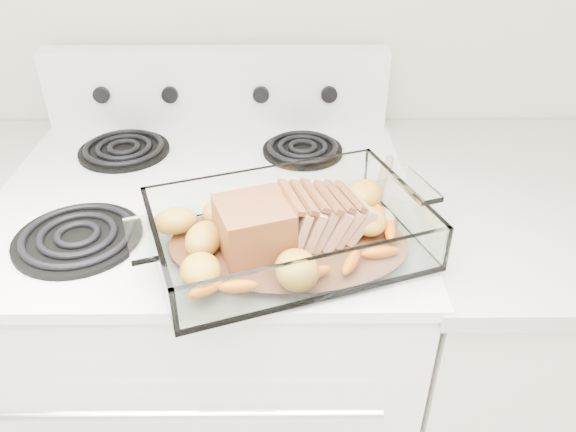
{
  "coord_description": "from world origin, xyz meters",
  "views": [
    {
      "loc": [
        0.15,
        0.74,
        1.48
      ],
      "look_at": [
        0.16,
        1.48,
        0.99
      ],
      "focal_mm": 35.0,
      "sensor_mm": 36.0,
      "label": 1
    }
  ],
  "objects_px": {
    "counter_right": "(502,360)",
    "pork_roast": "(279,223)",
    "electric_range": "(221,356)",
    "baking_dish": "(288,237)"
  },
  "relations": [
    {
      "from": "electric_range",
      "to": "baking_dish",
      "type": "bearing_deg",
      "value": -51.19
    },
    {
      "from": "baking_dish",
      "to": "pork_roast",
      "type": "xyz_separation_m",
      "value": [
        -0.01,
        0.0,
        0.03
      ]
    },
    {
      "from": "counter_right",
      "to": "baking_dish",
      "type": "height_order",
      "value": "baking_dish"
    },
    {
      "from": "electric_range",
      "to": "pork_roast",
      "type": "relative_size",
      "value": 4.65
    },
    {
      "from": "counter_right",
      "to": "pork_roast",
      "type": "height_order",
      "value": "pork_roast"
    },
    {
      "from": "baking_dish",
      "to": "pork_roast",
      "type": "relative_size",
      "value": 1.71
    },
    {
      "from": "counter_right",
      "to": "electric_range",
      "type": "bearing_deg",
      "value": 179.9
    },
    {
      "from": "pork_roast",
      "to": "electric_range",
      "type": "bearing_deg",
      "value": 141.65
    },
    {
      "from": "counter_right",
      "to": "baking_dish",
      "type": "bearing_deg",
      "value": -159.1
    },
    {
      "from": "baking_dish",
      "to": "counter_right",
      "type": "bearing_deg",
      "value": 1.51
    }
  ]
}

